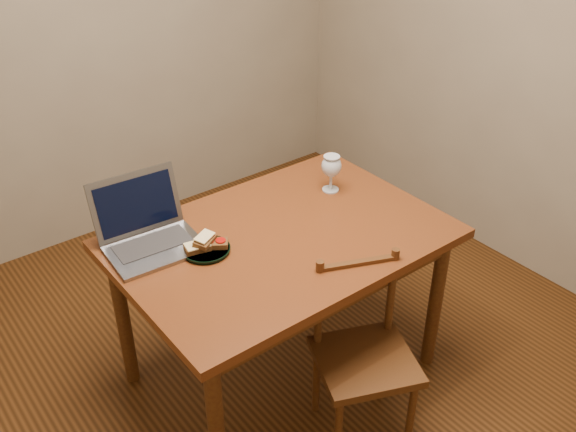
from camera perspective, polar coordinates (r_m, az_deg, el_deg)
floor at (r=3.05m, az=-1.36°, el=-13.48°), size 3.20×3.20×0.02m
back_wall at (r=3.68m, az=-17.52°, el=16.98°), size 3.20×0.02×2.60m
right_wall at (r=3.46m, az=21.11°, el=15.47°), size 0.02×3.20×2.60m
table at (r=2.62m, az=-0.57°, el=-3.26°), size 1.30×0.90×0.74m
chair at (r=2.54m, az=6.77°, el=-11.55°), size 0.48×0.47×0.40m
plate at (r=2.49m, az=-7.29°, el=-3.00°), size 0.19×0.19×0.02m
sandwich_cheese at (r=2.47m, az=-8.05°, el=-2.71°), size 0.11×0.08×0.03m
sandwich_tomato at (r=2.49m, az=-6.51°, el=-2.36°), size 0.11×0.11×0.03m
sandwich_top at (r=2.47m, az=-7.41°, el=-2.10°), size 0.11×0.10×0.03m
milk_glass at (r=2.84m, az=3.86°, el=3.82°), size 0.09×0.09×0.17m
laptop at (r=2.55m, az=-12.47°, el=-1.00°), size 0.38×0.35×0.26m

